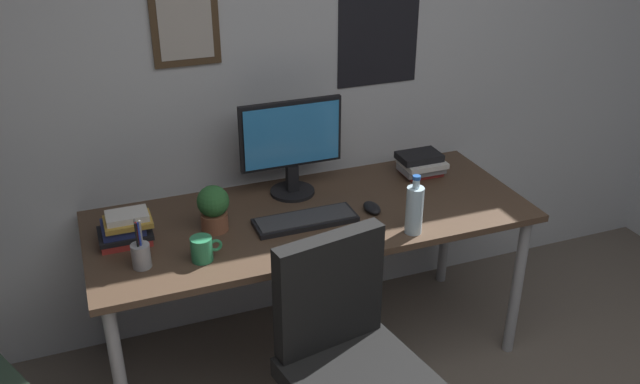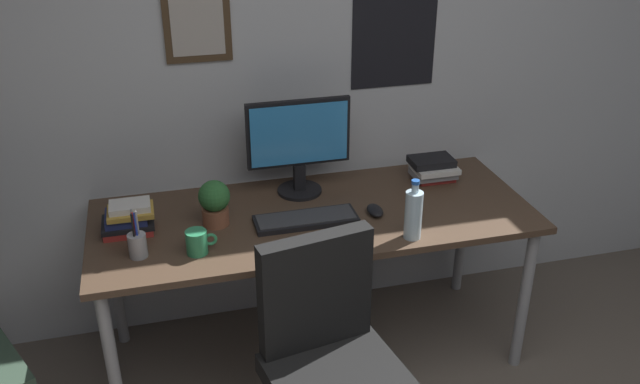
{
  "view_description": "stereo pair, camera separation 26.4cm",
  "coord_description": "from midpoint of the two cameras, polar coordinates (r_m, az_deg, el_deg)",
  "views": [
    {
      "loc": [
        -1.03,
        -0.68,
        2.12
      ],
      "look_at": [
        -0.16,
        1.6,
        0.9
      ],
      "focal_mm": 37.91,
      "sensor_mm": 36.0,
      "label": 1
    },
    {
      "loc": [
        -0.78,
        -0.76,
        2.12
      ],
      "look_at": [
        -0.16,
        1.6,
        0.9
      ],
      "focal_mm": 37.91,
      "sensor_mm": 36.0,
      "label": 2
    }
  ],
  "objects": [
    {
      "name": "monitor",
      "position": [
        2.96,
        -5.01,
        4.02
      ],
      "size": [
        0.46,
        0.2,
        0.43
      ],
      "color": "black",
      "rests_on": "desk"
    },
    {
      "name": "pen_cup",
      "position": [
        2.61,
        -17.73,
        -5.12
      ],
      "size": [
        0.07,
        0.07,
        0.2
      ],
      "color": "#9EA0A5",
      "rests_on": "desk"
    },
    {
      "name": "coffee_mug_near",
      "position": [
        2.6,
        -12.81,
        -4.79
      ],
      "size": [
        0.12,
        0.08,
        0.1
      ],
      "color": "#2D8C59",
      "rests_on": "desk"
    },
    {
      "name": "water_bottle",
      "position": [
        2.7,
        5.21,
        -1.51
      ],
      "size": [
        0.07,
        0.07,
        0.25
      ],
      "color": "silver",
      "rests_on": "desk"
    },
    {
      "name": "potted_plant",
      "position": [
        2.76,
        -11.72,
        -1.31
      ],
      "size": [
        0.13,
        0.13,
        0.19
      ],
      "color": "brown",
      "rests_on": "desk"
    },
    {
      "name": "office_chair",
      "position": [
        2.46,
        -0.86,
        -13.62
      ],
      "size": [
        0.57,
        0.57,
        0.95
      ],
      "color": "black",
      "rests_on": "ground_plane"
    },
    {
      "name": "keyboard",
      "position": [
        2.8,
        -3.94,
        -2.45
      ],
      "size": [
        0.43,
        0.15,
        0.03
      ],
      "color": "black",
      "rests_on": "desk"
    },
    {
      "name": "computer_mouse",
      "position": [
        2.88,
        1.8,
        -1.4
      ],
      "size": [
        0.06,
        0.11,
        0.04
      ],
      "color": "black",
      "rests_on": "desk"
    },
    {
      "name": "book_stack_right",
      "position": [
        2.79,
        -18.75,
        -3.02
      ],
      "size": [
        0.21,
        0.16,
        0.13
      ],
      "color": "#B22D28",
      "rests_on": "desk"
    },
    {
      "name": "wall_back",
      "position": [
        3.12,
        -3.31,
        11.4
      ],
      "size": [
        4.4,
        0.1,
        2.6
      ],
      "color": "silver",
      "rests_on": "ground_plane"
    },
    {
      "name": "desk",
      "position": [
        2.91,
        -3.31,
        -3.1
      ],
      "size": [
        1.87,
        0.75,
        0.75
      ],
      "color": "#4C3828",
      "rests_on": "ground_plane"
    },
    {
      "name": "book_stack_left",
      "position": [
        3.21,
        6.21,
        2.31
      ],
      "size": [
        0.21,
        0.17,
        0.11
      ],
      "color": "#B22D28",
      "rests_on": "desk"
    }
  ]
}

